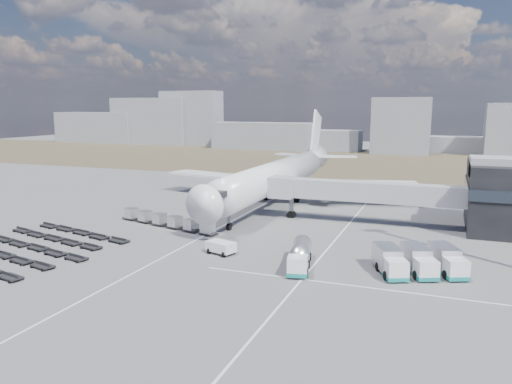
% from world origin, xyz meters
% --- Properties ---
extents(ground, '(420.00, 420.00, 0.00)m').
position_xyz_m(ground, '(0.00, 0.00, 0.00)').
color(ground, '#565659').
rests_on(ground, ground).
extents(grass_strip, '(420.00, 90.00, 0.01)m').
position_xyz_m(grass_strip, '(0.00, 110.00, 0.01)').
color(grass_strip, '#4A402C').
rests_on(grass_strip, ground).
extents(lane_markings, '(47.12, 110.00, 0.01)m').
position_xyz_m(lane_markings, '(9.77, 3.00, 0.01)').
color(lane_markings, silver).
rests_on(lane_markings, ground).
extents(jet_bridge, '(30.30, 3.80, 7.05)m').
position_xyz_m(jet_bridge, '(15.90, 20.42, 5.05)').
color(jet_bridge, '#939399').
rests_on(jet_bridge, ground).
extents(airliner, '(51.59, 64.53, 17.62)m').
position_xyz_m(airliner, '(0.00, 32.38, 5.29)').
color(airliner, white).
rests_on(airliner, ground).
extents(skyline, '(302.15, 25.91, 25.45)m').
position_xyz_m(skyline, '(-12.23, 150.59, 8.98)').
color(skyline, gray).
rests_on(skyline, ground).
extents(fuel_tanker, '(3.91, 9.00, 2.82)m').
position_xyz_m(fuel_tanker, '(14.68, -4.24, 1.41)').
color(fuel_tanker, white).
rests_on(fuel_tanker, ground).
extents(pushback_tug, '(4.01, 3.00, 1.58)m').
position_xyz_m(pushback_tug, '(4.00, -2.55, 0.79)').
color(pushback_tug, white).
rests_on(pushback_tug, ground).
extents(catering_truck, '(4.16, 6.65, 2.84)m').
position_xyz_m(catering_truck, '(1.20, 41.76, 1.45)').
color(catering_truck, white).
rests_on(catering_truck, ground).
extents(service_trucks_near, '(10.58, 9.46, 2.65)m').
position_xyz_m(service_trucks_near, '(27.48, -1.51, 1.44)').
color(service_trucks_near, white).
rests_on(service_trucks_near, ground).
extents(uld_row, '(18.92, 6.61, 1.74)m').
position_xyz_m(uld_row, '(-9.61, 7.32, 1.04)').
color(uld_row, black).
rests_on(uld_row, ground).
extents(baggage_dollies, '(25.92, 26.26, 0.70)m').
position_xyz_m(baggage_dollies, '(-21.81, -11.28, 0.35)').
color(baggage_dollies, black).
rests_on(baggage_dollies, ground).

